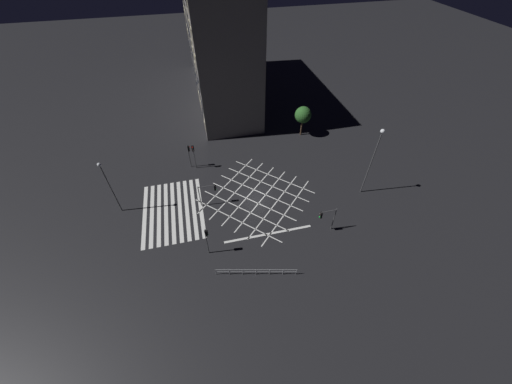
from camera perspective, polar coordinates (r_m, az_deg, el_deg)
name	(u,v)px	position (r m, az deg, el deg)	size (l,w,h in m)	color
ground_plane	(256,196)	(39.34, 0.00, -0.88)	(200.00, 200.00, 0.00)	black
road_markings	(203,207)	(38.65, -10.63, -2.97)	(16.41, 23.30, 0.01)	silver
office_building	(218,43)	(60.82, -7.63, 27.50)	(32.79, 10.06, 20.49)	slate
traffic_light_ne_cross	(326,216)	(34.42, 13.92, -4.72)	(0.36, 2.10, 3.71)	#424244
traffic_light_sw_main	(194,152)	(42.85, -12.39, 7.75)	(0.39, 0.36, 4.20)	#424244
traffic_light_se_cross	(207,237)	(31.65, -9.84, -8.87)	(0.36, 0.39, 4.24)	#424244
traffic_light_sw_cross	(189,152)	(43.45, -13.26, 7.82)	(0.36, 0.39, 3.89)	#424244
traffic_light_median_south	(209,190)	(37.10, -9.46, 0.33)	(0.36, 2.35, 3.44)	#424244
street_lamp_east	(108,182)	(38.22, -27.55, 1.86)	(0.43, 0.43, 8.01)	#424244
street_lamp_west	(375,151)	(38.28, 22.76, 7.57)	(0.53, 0.53, 10.17)	#424244
street_tree_near	(303,115)	(49.62, 9.39, 14.97)	(2.74, 2.74, 5.24)	#473323
pedestrian_railing	(256,271)	(31.68, 0.00, -15.57)	(2.05, 8.49, 1.05)	#9EA0A5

